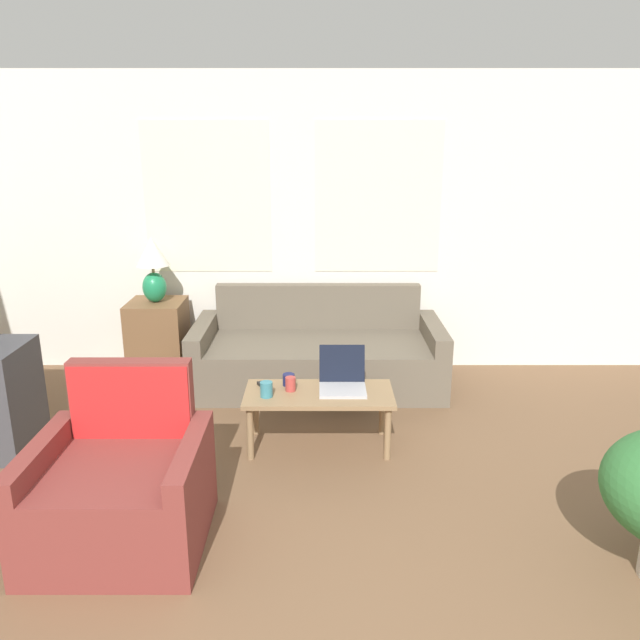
{
  "coord_description": "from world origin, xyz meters",
  "views": [
    {
      "loc": [
        0.15,
        -1.62,
        2.05
      ],
      "look_at": [
        0.14,
        2.82,
        0.75
      ],
      "focal_mm": 35.0,
      "sensor_mm": 36.0,
      "label": 1
    }
  ],
  "objects_px": {
    "armchair": "(124,490)",
    "cup_yellow": "(292,384)",
    "coffee_table": "(320,399)",
    "cup_white": "(290,380)",
    "cup_navy": "(268,389)",
    "table_lamp": "(155,264)",
    "couch": "(320,356)",
    "laptop": "(344,380)",
    "tv_remote": "(266,386)"
  },
  "relations": [
    {
      "from": "cup_white",
      "to": "tv_remote",
      "type": "bearing_deg",
      "value": -167.05
    },
    {
      "from": "couch",
      "to": "tv_remote",
      "type": "distance_m",
      "value": 1.14
    },
    {
      "from": "cup_white",
      "to": "couch",
      "type": "bearing_deg",
      "value": 78.91
    },
    {
      "from": "coffee_table",
      "to": "cup_white",
      "type": "distance_m",
      "value": 0.26
    },
    {
      "from": "tv_remote",
      "to": "table_lamp",
      "type": "bearing_deg",
      "value": 130.74
    },
    {
      "from": "table_lamp",
      "to": "tv_remote",
      "type": "bearing_deg",
      "value": -49.26
    },
    {
      "from": "cup_yellow",
      "to": "tv_remote",
      "type": "xyz_separation_m",
      "value": [
        -0.19,
        0.06,
        -0.04
      ]
    },
    {
      "from": "laptop",
      "to": "cup_white",
      "type": "xyz_separation_m",
      "value": [
        -0.37,
        0.05,
        -0.02
      ]
    },
    {
      "from": "tv_remote",
      "to": "cup_yellow",
      "type": "bearing_deg",
      "value": -17.13
    },
    {
      "from": "coffee_table",
      "to": "laptop",
      "type": "xyz_separation_m",
      "value": [
        0.16,
        0.07,
        0.11
      ]
    },
    {
      "from": "armchair",
      "to": "laptop",
      "type": "relative_size",
      "value": 2.7
    },
    {
      "from": "laptop",
      "to": "cup_white",
      "type": "distance_m",
      "value": 0.38
    },
    {
      "from": "cup_yellow",
      "to": "cup_white",
      "type": "xyz_separation_m",
      "value": [
        -0.02,
        0.1,
        -0.01
      ]
    },
    {
      "from": "armchair",
      "to": "table_lamp",
      "type": "relative_size",
      "value": 1.61
    },
    {
      "from": "cup_yellow",
      "to": "cup_white",
      "type": "relative_size",
      "value": 1.17
    },
    {
      "from": "table_lamp",
      "to": "cup_white",
      "type": "bearing_deg",
      "value": -43.99
    },
    {
      "from": "couch",
      "to": "coffee_table",
      "type": "distance_m",
      "value": 1.15
    },
    {
      "from": "cup_yellow",
      "to": "tv_remote",
      "type": "height_order",
      "value": "cup_yellow"
    },
    {
      "from": "couch",
      "to": "cup_navy",
      "type": "xyz_separation_m",
      "value": [
        -0.34,
        -1.22,
        0.2
      ]
    },
    {
      "from": "couch",
      "to": "cup_white",
      "type": "xyz_separation_m",
      "value": [
        -0.2,
        -1.02,
        0.19
      ]
    },
    {
      "from": "armchair",
      "to": "cup_navy",
      "type": "distance_m",
      "value": 1.18
    },
    {
      "from": "armchair",
      "to": "coffee_table",
      "type": "xyz_separation_m",
      "value": [
        1.03,
        1.02,
        0.07
      ]
    },
    {
      "from": "armchair",
      "to": "table_lamp",
      "type": "height_order",
      "value": "table_lamp"
    },
    {
      "from": "couch",
      "to": "cup_yellow",
      "type": "distance_m",
      "value": 1.15
    },
    {
      "from": "armchair",
      "to": "cup_yellow",
      "type": "distance_m",
      "value": 1.35
    },
    {
      "from": "couch",
      "to": "cup_navy",
      "type": "distance_m",
      "value": 1.29
    },
    {
      "from": "laptop",
      "to": "cup_white",
      "type": "relative_size",
      "value": 4.02
    },
    {
      "from": "armchair",
      "to": "laptop",
      "type": "xyz_separation_m",
      "value": [
        1.19,
        1.09,
        0.18
      ]
    },
    {
      "from": "couch",
      "to": "cup_yellow",
      "type": "xyz_separation_m",
      "value": [
        -0.18,
        -1.12,
        0.2
      ]
    },
    {
      "from": "table_lamp",
      "to": "laptop",
      "type": "xyz_separation_m",
      "value": [
        1.57,
        -1.21,
        -0.57
      ]
    },
    {
      "from": "armchair",
      "to": "tv_remote",
      "type": "relative_size",
      "value": 5.86
    },
    {
      "from": "laptop",
      "to": "cup_navy",
      "type": "relative_size",
      "value": 3.21
    },
    {
      "from": "laptop",
      "to": "cup_navy",
      "type": "distance_m",
      "value": 0.53
    },
    {
      "from": "coffee_table",
      "to": "cup_white",
      "type": "relative_size",
      "value": 12.21
    },
    {
      "from": "armchair",
      "to": "tv_remote",
      "type": "bearing_deg",
      "value": 59.54
    },
    {
      "from": "armchair",
      "to": "tv_remote",
      "type": "height_order",
      "value": "armchair"
    },
    {
      "from": "cup_navy",
      "to": "cup_white",
      "type": "distance_m",
      "value": 0.24
    },
    {
      "from": "coffee_table",
      "to": "laptop",
      "type": "bearing_deg",
      "value": 23.61
    },
    {
      "from": "armchair",
      "to": "cup_navy",
      "type": "height_order",
      "value": "armchair"
    },
    {
      "from": "coffee_table",
      "to": "cup_white",
      "type": "bearing_deg",
      "value": 149.53
    },
    {
      "from": "table_lamp",
      "to": "cup_white",
      "type": "relative_size",
      "value": 6.77
    },
    {
      "from": "laptop",
      "to": "tv_remote",
      "type": "bearing_deg",
      "value": 178.44
    },
    {
      "from": "table_lamp",
      "to": "coffee_table",
      "type": "relative_size",
      "value": 0.55
    },
    {
      "from": "cup_yellow",
      "to": "cup_white",
      "type": "bearing_deg",
      "value": 100.22
    },
    {
      "from": "couch",
      "to": "tv_remote",
      "type": "bearing_deg",
      "value": -109.15
    },
    {
      "from": "armchair",
      "to": "cup_yellow",
      "type": "xyz_separation_m",
      "value": [
        0.84,
        1.05,
        0.17
      ]
    },
    {
      "from": "armchair",
      "to": "laptop",
      "type": "bearing_deg",
      "value": 42.53
    },
    {
      "from": "laptop",
      "to": "cup_yellow",
      "type": "height_order",
      "value": "laptop"
    },
    {
      "from": "cup_navy",
      "to": "couch",
      "type": "bearing_deg",
      "value": 74.54
    },
    {
      "from": "cup_navy",
      "to": "cup_white",
      "type": "bearing_deg",
      "value": 55.35
    }
  ]
}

